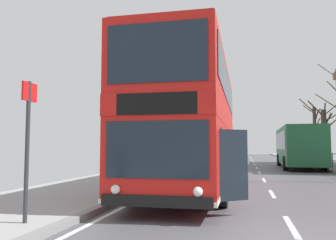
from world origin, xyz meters
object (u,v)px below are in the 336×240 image
background_bus_far_lane (298,146)px  bus_stop_sign_near (28,135)px  double_decker_bus_main (193,125)px  bare_tree_far_01 (315,131)px  bare_tree_far_02 (324,134)px

background_bus_far_lane → bus_stop_sign_near: (-7.94, -21.30, 0.17)m
bus_stop_sign_near → double_decker_bus_main: bearing=70.9°
bare_tree_far_01 → bare_tree_far_02: bare_tree_far_01 is taller
double_decker_bus_main → background_bus_far_lane: bearing=69.0°
double_decker_bus_main → bus_stop_sign_near: 6.87m
background_bus_far_lane → bare_tree_far_01: size_ratio=1.59×
double_decker_bus_main → bus_stop_sign_near: size_ratio=4.10×
background_bus_far_lane → double_decker_bus_main: bearing=-111.0°
double_decker_bus_main → background_bus_far_lane: size_ratio=1.08×
bare_tree_far_02 → bare_tree_far_01: bearing=86.0°
bus_stop_sign_near → bare_tree_far_02: bare_tree_far_02 is taller
background_bus_far_lane → bare_tree_far_01: 10.78m
background_bus_far_lane → bare_tree_far_01: bearing=73.1°
double_decker_bus_main → bare_tree_far_01: (8.81, 25.03, 0.80)m
background_bus_far_lane → bare_tree_far_02: size_ratio=1.94×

